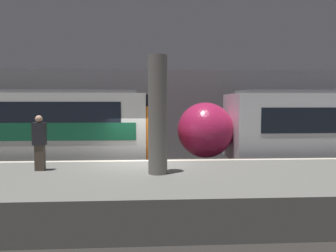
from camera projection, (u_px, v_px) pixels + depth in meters
The scene contains 5 objects.
ground_plane at pixel (140, 188), 11.91m from camera, with size 120.00×120.00×0.00m, color #282623.
platform at pixel (138, 193), 9.45m from camera, with size 40.00×4.86×1.04m.
station_rear_barrier at pixel (143, 114), 18.02m from camera, with size 50.00×0.15×4.92m.
support_pillar_near at pixel (158, 115), 9.49m from camera, with size 0.55×0.55×3.44m.
person_waiting at pixel (39, 141), 9.98m from camera, with size 0.38×0.24×1.70m.
Camera 1 is at (0.32, -11.75, 3.13)m, focal length 35.00 mm.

